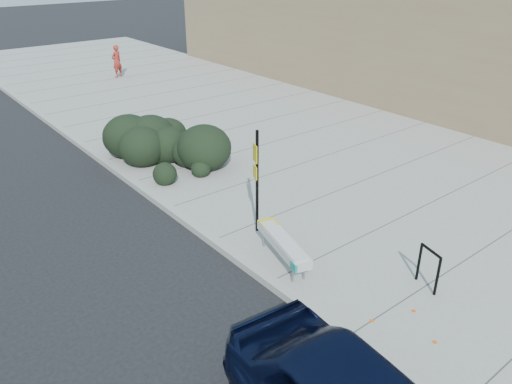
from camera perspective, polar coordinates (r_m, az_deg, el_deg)
ground at (r=10.11m, az=1.88°, el=-10.79°), size 120.00×120.00×0.00m
sidewalk_near at (r=16.68m, az=5.40°, el=4.90°), size 11.20×50.00×0.15m
curb_near at (r=13.68m, az=-11.83°, el=-0.44°), size 0.22×50.00×0.17m
building_near at (r=21.62m, az=26.56°, el=14.36°), size 6.00×36.00×5.00m
bench at (r=10.33m, az=3.11°, el=-5.91°), size 0.89×1.89×0.57m
bike_rack at (r=10.11m, az=19.15°, el=-7.86°), size 0.20×0.56×0.85m
sign_post at (r=11.02m, az=0.05°, el=1.88°), size 0.14×0.27×2.45m
hedge at (r=15.65m, az=-10.69°, el=6.23°), size 2.14×3.95×1.44m
pedestrian at (r=26.97m, az=-15.63°, el=14.20°), size 0.68×0.56×1.60m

